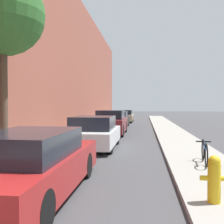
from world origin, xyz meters
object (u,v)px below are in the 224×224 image
object	(u,v)px
parked_car_white	(94,133)
parked_car_champagne	(125,116)
parked_car_red	(31,165)
parked_car_black	(117,120)
street_tree_near	(3,15)
fire_hydrant	(214,178)
parked_car_maroon	(111,123)
bicycle	(205,152)

from	to	relation	value
parked_car_white	parked_car_champagne	xyz separation A→B (m)	(0.04, 17.01, -0.03)
parked_car_white	parked_car_red	bearing A→B (deg)	-91.20
parked_car_red	parked_car_black	bearing A→B (deg)	89.92
street_tree_near	fire_hydrant	size ratio (longest dim) A/B	7.31
parked_car_white	street_tree_near	bearing A→B (deg)	-132.53
parked_car_red	fire_hydrant	distance (m)	3.43
parked_car_maroon	parked_car_black	xyz separation A→B (m)	(-0.17, 5.39, -0.10)
parked_car_champagne	fire_hydrant	xyz separation A→B (m)	(3.26, -23.14, -0.08)
bicycle	parked_car_black	bearing A→B (deg)	112.87
parked_car_white	fire_hydrant	bearing A→B (deg)	-61.74
parked_car_red	parked_car_champagne	xyz separation A→B (m)	(0.16, 22.90, -0.01)
parked_car_maroon	bicycle	size ratio (longest dim) A/B	2.74
parked_car_red	fire_hydrant	bearing A→B (deg)	-4.09
parked_car_black	bicycle	size ratio (longest dim) A/B	2.92
parked_car_white	parked_car_black	bearing A→B (deg)	90.54
bicycle	parked_car_red	bearing A→B (deg)	-136.90
parked_car_maroon	fire_hydrant	xyz separation A→B (m)	(3.23, -11.44, -0.17)
parked_car_black	bicycle	world-z (taller)	parked_car_black
parked_car_maroon	bicycle	world-z (taller)	parked_car_maroon
street_tree_near	fire_hydrant	world-z (taller)	street_tree_near
parked_car_white	bicycle	bearing A→B (deg)	-38.16
parked_car_maroon	parked_car_black	world-z (taller)	parked_car_maroon
street_tree_near	fire_hydrant	bearing A→B (deg)	-30.79
parked_car_maroon	fire_hydrant	world-z (taller)	parked_car_maroon
parked_car_red	parked_car_white	bearing A→B (deg)	88.80
parked_car_white	bicycle	size ratio (longest dim) A/B	2.50
parked_car_black	parked_car_champagne	xyz separation A→B (m)	(0.14, 6.31, 0.00)
parked_car_black	bicycle	xyz separation A→B (m)	(3.92, -13.70, -0.16)
parked_car_champagne	parked_car_white	bearing A→B (deg)	-90.14
parked_car_black	bicycle	bearing A→B (deg)	-74.02
parked_car_white	street_tree_near	size ratio (longest dim) A/B	0.66
parked_car_black	fire_hydrant	xyz separation A→B (m)	(3.40, -16.83, -0.07)
street_tree_near	bicycle	size ratio (longest dim) A/B	3.78
parked_car_black	street_tree_near	bearing A→B (deg)	-100.05
street_tree_near	parked_car_champagne	bearing A→B (deg)	82.73
parked_car_maroon	fire_hydrant	distance (m)	11.89
parked_car_white	bicycle	xyz separation A→B (m)	(3.82, -3.00, -0.19)
parked_car_red	fire_hydrant	world-z (taller)	parked_car_red
parked_car_maroon	street_tree_near	size ratio (longest dim) A/B	0.72
parked_car_maroon	parked_car_black	distance (m)	5.40
bicycle	parked_car_white	bearing A→B (deg)	148.73
fire_hydrant	bicycle	bearing A→B (deg)	80.52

